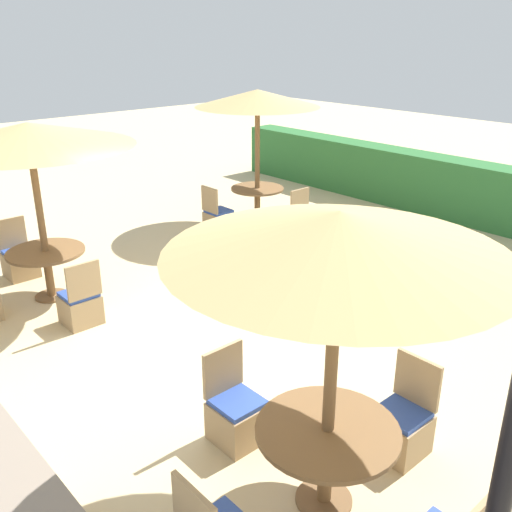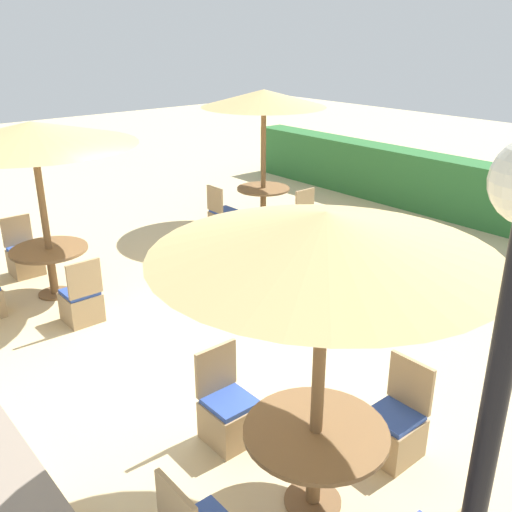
% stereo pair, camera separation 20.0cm
% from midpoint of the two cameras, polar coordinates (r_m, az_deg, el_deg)
% --- Properties ---
extents(ground_plane, '(40.00, 40.00, 0.00)m').
position_cam_midpoint_polar(ground_plane, '(7.58, -4.17, -7.47)').
color(ground_plane, '#D1BA8C').
extents(hedge_row, '(13.00, 0.70, 1.22)m').
position_cam_midpoint_polar(hedge_row, '(12.25, 21.07, 5.73)').
color(hedge_row, '#2D6B33').
rests_on(hedge_row, ground_plane).
extents(parasol_front_right, '(2.49, 2.49, 2.55)m').
position_cam_midpoint_polar(parasol_front_right, '(3.95, 6.84, 2.09)').
color(parasol_front_right, brown).
rests_on(parasol_front_right, ground_plane).
extents(round_table_front_right, '(1.16, 1.16, 0.75)m').
position_cam_midpoint_polar(round_table_front_right, '(4.84, 5.87, -18.10)').
color(round_table_front_right, brown).
rests_on(round_table_front_right, ground_plane).
extents(patio_chair_front_right_west, '(0.46, 0.46, 0.93)m').
position_cam_midpoint_polar(patio_chair_front_right_west, '(5.65, -3.01, -15.66)').
color(patio_chair_front_right_west, tan).
rests_on(patio_chair_front_right_west, ground_plane).
extents(patio_chair_front_right_north, '(0.46, 0.46, 0.93)m').
position_cam_midpoint_polar(patio_chair_front_right_north, '(5.65, 13.28, -16.33)').
color(patio_chair_front_right_north, tan).
rests_on(patio_chair_front_right_north, ground_plane).
extents(parasol_back_left, '(2.41, 2.41, 2.63)m').
position_cam_midpoint_polar(parasol_back_left, '(11.25, -0.39, 15.44)').
color(parasol_back_left, brown).
rests_on(parasol_back_left, ground_plane).
extents(round_table_back_left, '(1.06, 1.06, 0.71)m').
position_cam_midpoint_polar(round_table_back_left, '(11.61, -0.36, 6.13)').
color(round_table_back_left, brown).
rests_on(round_table_back_left, ground_plane).
extents(patio_chair_back_left_east, '(0.46, 0.46, 0.93)m').
position_cam_midpoint_polar(patio_chair_back_left_east, '(10.97, 3.09, 3.52)').
color(patio_chair_back_left_east, tan).
rests_on(patio_chair_back_left_east, ground_plane).
extents(patio_chair_back_left_south, '(0.46, 0.46, 0.93)m').
position_cam_midpoint_polar(patio_chair_back_left_south, '(11.09, -4.32, 3.68)').
color(patio_chair_back_left_south, tan).
rests_on(patio_chair_back_left_south, ground_plane).
extents(parasol_front_left, '(2.81, 2.81, 2.55)m').
position_cam_midpoint_polar(parasol_front_left, '(8.34, -22.46, 11.09)').
color(parasol_front_left, brown).
rests_on(parasol_front_left, ground_plane).
extents(round_table_front_left, '(1.10, 1.10, 0.73)m').
position_cam_midpoint_polar(round_table_front_left, '(8.81, -20.81, -0.40)').
color(round_table_front_left, brown).
rests_on(round_table_front_left, ground_plane).
extents(patio_chair_front_left_west, '(0.46, 0.46, 0.93)m').
position_cam_midpoint_polar(patio_chair_front_left_west, '(9.84, -23.09, -0.47)').
color(patio_chair_front_left_west, tan).
rests_on(patio_chair_front_left_west, ground_plane).
extents(patio_chair_front_left_east, '(0.46, 0.46, 0.93)m').
position_cam_midpoint_polar(patio_chair_front_left_east, '(8.00, -17.83, -4.75)').
color(patio_chair_front_left_east, tan).
rests_on(patio_chair_front_left_east, ground_plane).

